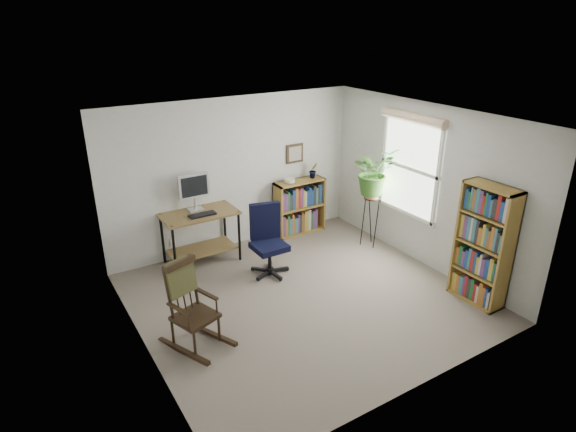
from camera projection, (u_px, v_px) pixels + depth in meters
floor at (304, 298)px, 6.45m from camera, size 4.20×4.00×0.00m
ceiling at (306, 119)px, 5.52m from camera, size 4.20×4.00×0.00m
wall_back at (234, 174)px, 7.55m from camera, size 4.20×0.00×2.40m
wall_front at (425, 287)px, 4.42m from camera, size 4.20×0.00×2.40m
wall_left at (136, 257)px, 4.97m from camera, size 0.00×4.00×2.40m
wall_right at (425, 186)px, 7.01m from camera, size 0.00×4.00×2.40m
window at (409, 168)px, 7.14m from camera, size 0.12×1.20×1.50m
desk at (201, 237)px, 7.27m from camera, size 1.11×0.61×0.80m
monitor at (194, 192)px, 7.11m from camera, size 0.46×0.16×0.56m
keyboard at (202, 215)px, 7.01m from camera, size 0.40×0.15×0.02m
office_chair at (269, 241)px, 6.85m from camera, size 0.69×0.69×1.05m
rocking_chair at (194, 306)px, 5.33m from camera, size 0.80×1.03×1.05m
low_bookshelf at (299, 207)px, 8.23m from camera, size 0.89×0.30×0.94m
tall_bookshelf at (484, 245)px, 6.11m from camera, size 0.30×0.70×1.60m
plant_stand at (370, 218)px, 7.76m from camera, size 0.33×0.33×0.96m
spider_plant at (375, 149)px, 7.32m from camera, size 1.69×1.88×1.46m
potted_plant_small at (313, 175)px, 8.18m from camera, size 0.13×0.24×0.11m
framed_picture at (295, 154)px, 8.00m from camera, size 0.32×0.04×0.32m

